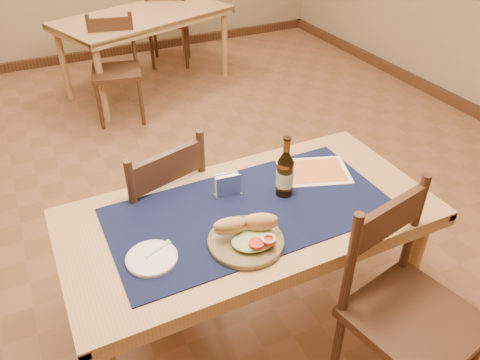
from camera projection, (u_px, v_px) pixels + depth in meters
name	position (u px, v px, depth m)	size (l,w,h in m)	color
room	(176.00, 11.00, 2.23)	(6.04, 7.04, 2.84)	brown
main_table	(250.00, 226.00, 2.06)	(1.60, 0.80, 0.75)	#AA7D50
placemat	(250.00, 210.00, 2.01)	(1.20, 0.60, 0.01)	#0E1133
baseboard	(192.00, 226.00, 3.00)	(6.00, 7.00, 0.10)	#412417
back_table	(145.00, 22.00, 4.56)	(1.85, 1.34, 0.75)	#AA7D50
chair_main_far	(156.00, 211.00, 2.41)	(0.55, 0.55, 0.97)	#412417
chair_main_near	(406.00, 308.00, 1.87)	(0.54, 0.54, 1.00)	#412417
chair_back_near	(116.00, 68.00, 4.12)	(0.50, 0.50, 0.90)	#412417
chair_back_far	(168.00, 20.00, 5.18)	(0.59, 0.59, 0.97)	#412417
sandwich_plate	(248.00, 237.00, 1.82)	(0.30, 0.30, 0.12)	brown
side_plate	(152.00, 258.00, 1.76)	(0.20, 0.20, 0.02)	silver
fork	(160.00, 248.00, 1.79)	(0.12, 0.06, 0.00)	#92D172
beer_bottle	(285.00, 174.00, 2.05)	(0.08, 0.08, 0.29)	#4C2E0D
napkin_holder	(228.00, 185.00, 2.08)	(0.12, 0.06, 0.11)	silver
menu_card	(314.00, 171.00, 2.25)	(0.39, 0.34, 0.01)	#F3E5B8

